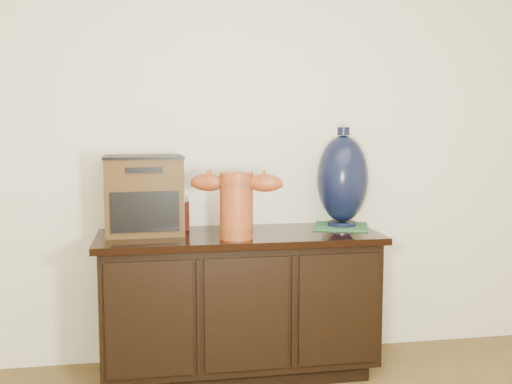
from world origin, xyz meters
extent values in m
plane|color=white|center=(0.00, 2.50, 1.30)|extent=(4.50, 0.00, 4.50)
cube|color=black|center=(0.00, 2.23, 0.04)|extent=(1.29, 0.45, 0.08)
cube|color=black|center=(0.00, 2.23, 0.40)|extent=(1.40, 0.50, 0.64)
cube|color=black|center=(0.00, 2.23, 0.74)|extent=(1.46, 0.56, 0.03)
cube|color=black|center=(-0.47, 1.97, 0.40)|extent=(0.41, 0.01, 0.56)
cube|color=black|center=(0.00, 1.97, 0.40)|extent=(0.41, 0.01, 0.56)
cube|color=black|center=(0.47, 1.97, 0.40)|extent=(0.41, 0.01, 0.56)
cylinder|color=#9B431C|center=(-0.03, 2.09, 0.92)|extent=(0.21, 0.21, 0.33)
cylinder|color=#461C0D|center=(-0.03, 2.09, 0.80)|extent=(0.21, 0.21, 0.03)
cylinder|color=#461C0D|center=(-0.03, 2.09, 1.03)|extent=(0.21, 0.21, 0.03)
ellipsoid|color=#9B431C|center=(-0.17, 2.13, 1.03)|extent=(0.19, 0.13, 0.09)
ellipsoid|color=#9B431C|center=(0.10, 2.04, 1.03)|extent=(0.19, 0.13, 0.09)
cube|color=#3F290F|center=(-0.48, 2.32, 0.95)|extent=(0.40, 0.33, 0.39)
cube|color=black|center=(-0.48, 2.16, 0.89)|extent=(0.34, 0.02, 0.20)
cube|color=black|center=(-0.48, 2.32, 1.15)|extent=(0.41, 0.34, 0.01)
cube|color=#295B36|center=(0.58, 2.32, 0.76)|extent=(0.37, 0.37, 0.01)
cylinder|color=black|center=(0.59, 2.32, 0.78)|extent=(0.16, 0.16, 0.02)
ellipsoid|color=black|center=(0.59, 2.32, 1.02)|extent=(0.36, 0.36, 0.47)
cylinder|color=black|center=(0.59, 2.32, 1.28)|extent=(0.07, 0.07, 0.04)
cylinder|color=#5C140F|center=(-0.28, 2.38, 0.83)|extent=(0.06, 0.06, 0.16)
cylinder|color=silver|center=(-0.28, 2.38, 0.92)|extent=(0.06, 0.06, 0.03)
camera|label=1|loc=(-0.45, -0.81, 1.31)|focal=42.00mm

